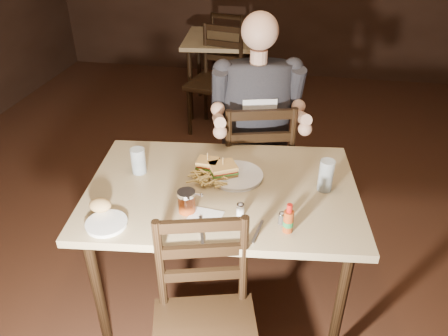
% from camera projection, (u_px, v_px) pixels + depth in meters
% --- Properties ---
extents(room_shell, '(7.00, 7.00, 7.00)m').
position_uv_depth(room_shell, '(278.00, 43.00, 2.04)').
color(room_shell, black).
rests_on(room_shell, ground).
extents(main_table, '(1.41, 1.02, 0.77)m').
position_uv_depth(main_table, '(222.00, 199.00, 2.17)').
color(main_table, tan).
rests_on(main_table, ground).
extents(bg_table, '(0.87, 0.87, 0.77)m').
position_uv_depth(bg_table, '(225.00, 46.00, 4.45)').
color(bg_table, tan).
rests_on(bg_table, ground).
extents(chair_far, '(0.57, 0.60, 0.99)m').
position_uv_depth(chair_far, '(254.00, 166.00, 2.83)').
color(chair_far, black).
rests_on(chair_far, ground).
extents(bg_chair_far, '(0.52, 0.55, 0.92)m').
position_uv_depth(bg_chair_far, '(233.00, 51.00, 5.03)').
color(bg_chair_far, black).
rests_on(bg_chair_far, ground).
extents(bg_chair_near, '(0.55, 0.58, 0.98)m').
position_uv_depth(bg_chair_near, '(214.00, 83.00, 4.10)').
color(bg_chair_near, black).
rests_on(bg_chair_near, ground).
extents(diner, '(0.64, 0.56, 0.95)m').
position_uv_depth(diner, '(258.00, 98.00, 2.53)').
color(diner, '#28272C').
rests_on(diner, chair_far).
extents(dinner_plate, '(0.29, 0.29, 0.02)m').
position_uv_depth(dinner_plate, '(236.00, 176.00, 2.21)').
color(dinner_plate, white).
rests_on(dinner_plate, main_table).
extents(sandwich_left, '(0.11, 0.09, 0.09)m').
position_uv_depth(sandwich_left, '(208.00, 162.00, 2.22)').
color(sandwich_left, tan).
rests_on(sandwich_left, dinner_plate).
extents(sandwich_right, '(0.16, 0.15, 0.11)m').
position_uv_depth(sandwich_right, '(223.00, 166.00, 2.18)').
color(sandwich_right, tan).
rests_on(sandwich_right, dinner_plate).
extents(fries_pile, '(0.25, 0.19, 0.04)m').
position_uv_depth(fries_pile, '(209.00, 177.00, 2.15)').
color(fries_pile, '#D7B95F').
rests_on(fries_pile, dinner_plate).
extents(ketchup_dollop, '(0.05, 0.05, 0.01)m').
position_uv_depth(ketchup_dollop, '(227.00, 173.00, 2.21)').
color(ketchup_dollop, maroon).
rests_on(ketchup_dollop, dinner_plate).
extents(glass_left, '(0.08, 0.08, 0.14)m').
position_uv_depth(glass_left, '(138.00, 161.00, 2.22)').
color(glass_left, silver).
rests_on(glass_left, main_table).
extents(glass_right, '(0.08, 0.08, 0.16)m').
position_uv_depth(glass_right, '(326.00, 175.00, 2.08)').
color(glass_right, silver).
rests_on(glass_right, main_table).
extents(hot_sauce, '(0.05, 0.05, 0.14)m').
position_uv_depth(hot_sauce, '(289.00, 218.00, 1.82)').
color(hot_sauce, '#8E3510').
rests_on(hot_sauce, main_table).
extents(salt_shaker, '(0.04, 0.04, 0.06)m').
position_uv_depth(salt_shaker, '(240.00, 210.00, 1.93)').
color(salt_shaker, white).
rests_on(salt_shaker, main_table).
extents(pepper_shaker, '(0.03, 0.03, 0.06)m').
position_uv_depth(pepper_shaker, '(282.00, 218.00, 1.89)').
color(pepper_shaker, '#38332D').
rests_on(pepper_shaker, main_table).
extents(syrup_dispenser, '(0.09, 0.09, 0.11)m').
position_uv_depth(syrup_dispenser, '(187.00, 201.00, 1.95)').
color(syrup_dispenser, '#8E3510').
rests_on(syrup_dispenser, main_table).
extents(napkin, '(0.16, 0.15, 0.00)m').
position_uv_depth(napkin, '(205.00, 218.00, 1.93)').
color(napkin, white).
rests_on(napkin, main_table).
extents(knife, '(0.07, 0.20, 0.00)m').
position_uv_depth(knife, '(202.00, 231.00, 1.85)').
color(knife, silver).
rests_on(knife, napkin).
extents(fork, '(0.04, 0.15, 0.00)m').
position_uv_depth(fork, '(258.00, 232.00, 1.85)').
color(fork, silver).
rests_on(fork, napkin).
extents(side_plate, '(0.19, 0.19, 0.01)m').
position_uv_depth(side_plate, '(107.00, 224.00, 1.89)').
color(side_plate, white).
rests_on(side_plate, main_table).
extents(bread_roll, '(0.11, 0.09, 0.06)m').
position_uv_depth(bread_roll, '(100.00, 205.00, 1.94)').
color(bread_roll, tan).
rests_on(bread_roll, side_plate).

